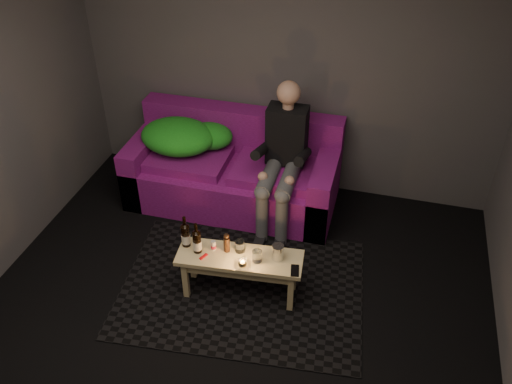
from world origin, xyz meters
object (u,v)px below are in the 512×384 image
at_px(sofa, 234,172).
at_px(beer_bottle_b, 197,241).
at_px(coffee_table, 240,263).
at_px(steel_cup, 278,252).
at_px(person, 283,155).
at_px(beer_bottle_a, 186,235).

height_order(sofa, beer_bottle_b, sofa).
bearing_deg(sofa, coffee_table, -71.17).
bearing_deg(steel_cup, sofa, 121.12).
bearing_deg(person, steel_cup, -78.88).
xyz_separation_m(person, beer_bottle_b, (-0.42, -1.10, -0.18)).
distance_m(beer_bottle_b, steel_cup, 0.63).
bearing_deg(beer_bottle_a, coffee_table, -2.04).
xyz_separation_m(sofa, steel_cup, (0.71, -1.17, 0.16)).
bearing_deg(steel_cup, beer_bottle_b, -172.32).
distance_m(sofa, beer_bottle_a, 1.23).
bearing_deg(beer_bottle_b, person, 68.87).
xyz_separation_m(coffee_table, beer_bottle_b, (-0.33, -0.03, 0.17)).
bearing_deg(sofa, steel_cup, -58.88).
height_order(beer_bottle_b, steel_cup, beer_bottle_b).
height_order(coffee_table, beer_bottle_b, beer_bottle_b).
distance_m(coffee_table, beer_bottle_b, 0.38).
bearing_deg(coffee_table, sofa, 108.83).
relative_size(sofa, beer_bottle_a, 7.06).
bearing_deg(beer_bottle_a, beer_bottle_b, -22.47).
height_order(beer_bottle_a, beer_bottle_b, beer_bottle_a).
xyz_separation_m(beer_bottle_a, steel_cup, (0.73, 0.04, -0.04)).
bearing_deg(beer_bottle_b, beer_bottle_a, 157.53).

